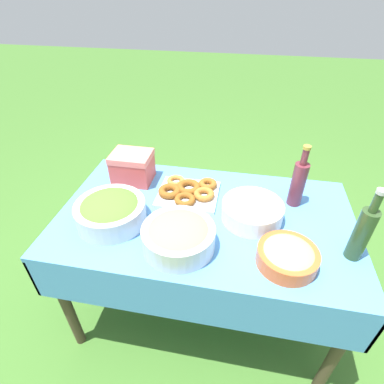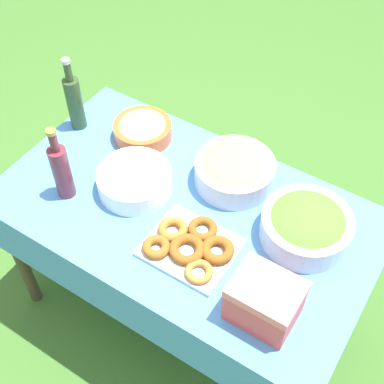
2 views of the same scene
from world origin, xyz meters
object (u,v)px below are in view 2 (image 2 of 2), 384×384
object	(u,v)px
wine_bottle	(61,170)
plate_stack	(135,181)
salad_bowl	(306,225)
pasta_bowl	(143,129)
olive_oil_bottle	(74,101)
cooler_box	(265,301)
bread_bowl	(235,170)
donut_platter	(190,246)

from	to	relation	value
wine_bottle	plate_stack	bearing A→B (deg)	-142.59
salad_bowl	wine_bottle	distance (m)	0.87
plate_stack	pasta_bowl	bearing A→B (deg)	-59.94
pasta_bowl	plate_stack	bearing A→B (deg)	120.06
salad_bowl	olive_oil_bottle	bearing A→B (deg)	-0.96
plate_stack	cooler_box	world-z (taller)	cooler_box
bread_bowl	olive_oil_bottle	bearing A→B (deg)	6.29
donut_platter	wine_bottle	world-z (taller)	wine_bottle
bread_bowl	cooler_box	bearing A→B (deg)	128.71
pasta_bowl	olive_oil_bottle	bearing A→B (deg)	18.38
pasta_bowl	donut_platter	size ratio (longest dim) A/B	0.77
donut_platter	bread_bowl	size ratio (longest dim) A/B	1.02
olive_oil_bottle	wine_bottle	size ratio (longest dim) A/B	1.04
plate_stack	cooler_box	distance (m)	0.67
salad_bowl	plate_stack	size ratio (longest dim) A/B	1.13
olive_oil_bottle	plate_stack	bearing A→B (deg)	159.09
donut_platter	olive_oil_bottle	distance (m)	0.78
pasta_bowl	cooler_box	xyz separation A→B (m)	(-0.77, 0.44, 0.04)
plate_stack	wine_bottle	size ratio (longest dim) A/B	0.88
salad_bowl	plate_stack	xyz separation A→B (m)	(0.62, 0.14, -0.02)
salad_bowl	olive_oil_bottle	world-z (taller)	olive_oil_bottle
plate_stack	wine_bottle	distance (m)	0.26
wine_bottle	bread_bowl	xyz separation A→B (m)	(-0.49, -0.38, -0.06)
salad_bowl	cooler_box	world-z (taller)	cooler_box
cooler_box	donut_platter	bearing A→B (deg)	-14.51
olive_oil_bottle	bread_bowl	bearing A→B (deg)	-173.71
cooler_box	salad_bowl	bearing A→B (deg)	-87.06
donut_platter	cooler_box	bearing A→B (deg)	165.49
pasta_bowl	wine_bottle	bearing A→B (deg)	81.28
plate_stack	wine_bottle	world-z (taller)	wine_bottle
pasta_bowl	cooler_box	bearing A→B (deg)	150.21
cooler_box	bread_bowl	bearing A→B (deg)	-51.29
pasta_bowl	wine_bottle	size ratio (longest dim) A/B	0.75
salad_bowl	wine_bottle	bearing A→B (deg)	19.46
salad_bowl	cooler_box	size ratio (longest dim) A/B	1.51
cooler_box	olive_oil_bottle	bearing A→B (deg)	-18.97
salad_bowl	olive_oil_bottle	xyz separation A→B (m)	(1.02, -0.02, 0.07)
salad_bowl	olive_oil_bottle	size ratio (longest dim) A/B	0.95
salad_bowl	donut_platter	xyz separation A→B (m)	(0.30, 0.26, -0.04)
salad_bowl	bread_bowl	distance (m)	0.34
olive_oil_bottle	cooler_box	world-z (taller)	olive_oil_bottle
salad_bowl	bread_bowl	size ratio (longest dim) A/B	1.04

